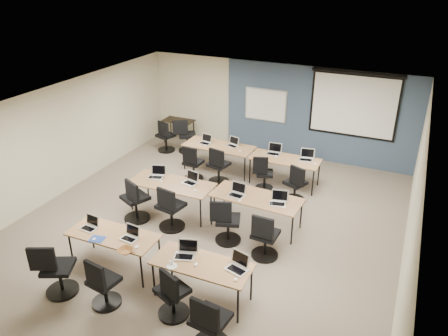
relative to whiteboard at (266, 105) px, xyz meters
The scene contains 58 objects.
floor 4.67m from the whiteboard, 86.12° to the right, with size 8.00×9.00×0.02m, color #6B6354.
ceiling 4.61m from the whiteboard, 86.12° to the right, with size 8.00×9.00×0.02m, color white.
wall_back 0.32m from the whiteboard, 13.87° to the left, with size 8.00×0.04×2.70m, color beige.
wall_front 8.93m from the whiteboard, 88.08° to the right, with size 8.00×0.04×2.70m, color beige.
wall_left 5.77m from the whiteboard, 129.90° to the right, with size 0.04×9.00×2.70m, color beige.
wall_right 6.17m from the whiteboard, 45.83° to the right, with size 0.04×9.00×2.70m, color beige.
blue_accent_panel 1.55m from the whiteboard, ahead, with size 5.50×0.04×2.70m, color #3D5977.
whiteboard is the anchor object (origin of this frame).
projector_screen 2.54m from the whiteboard, ahead, with size 2.40×0.10×1.82m.
training_table_front_left 6.56m from the whiteboard, 95.72° to the right, with size 1.71×0.71×0.73m.
training_table_front_right 6.73m from the whiteboard, 79.38° to the right, with size 1.69×0.70×0.73m.
training_table_mid_left 4.39m from the whiteboard, 99.53° to the right, with size 1.93×0.80×0.73m.
training_table_mid_right 4.33m from the whiteboard, 72.72° to the right, with size 1.94×0.81×0.73m.
training_table_back_left 2.08m from the whiteboard, 110.37° to the right, with size 1.93×0.80×0.73m.
training_table_back_right 2.39m from the whiteboard, 57.19° to the right, with size 1.78×0.74×0.73m.
laptop_0 6.62m from the whiteboard, 100.21° to the right, with size 0.30×0.26×0.23m.
mouse_0 6.86m from the whiteboard, 97.18° to the right, with size 0.06×0.09×0.03m, color white.
task_chair_0 7.66m from the whiteboard, 98.37° to the right, with size 0.60×0.56×1.04m.
laptop_1 6.49m from the whiteboard, 92.46° to the right, with size 0.30×0.26×0.23m.
mouse_1 6.69m from the whiteboard, 90.07° to the right, with size 0.06×0.10×0.04m, color white.
task_chair_1 7.50m from the whiteboard, 91.39° to the right, with size 0.50×0.50×0.98m.
laptop_2 6.58m from the whiteboard, 82.21° to the right, with size 0.35×0.30×0.26m.
mouse_2 6.79m from the whiteboard, 80.06° to the right, with size 0.06×0.10×0.03m, color white.
task_chair_2 7.31m from the whiteboard, 82.08° to the right, with size 0.55×0.52×1.00m.
laptop_3 6.73m from the whiteboard, 74.13° to the right, with size 0.34×0.29×0.26m.
mouse_3 7.03m from the whiteboard, 74.11° to the right, with size 0.06×0.09×0.03m, color white.
task_chair_3 7.80m from the whiteboard, 76.29° to the right, with size 0.58×0.58×1.05m.
laptop_4 4.35m from the whiteboard, 105.99° to the right, with size 0.35×0.29×0.26m.
mouse_4 4.47m from the whiteboard, 102.60° to the right, with size 0.05×0.09×0.03m, color white.
task_chair_4 5.21m from the whiteboard, 104.14° to the right, with size 0.62×0.58×1.05m.
laptop_5 4.13m from the whiteboard, 94.60° to the right, with size 0.33×0.28×0.25m.
mouse_5 4.44m from the whiteboard, 90.67° to the right, with size 0.06×0.09×0.03m, color white.
task_chair_5 5.05m from the whiteboard, 94.29° to the right, with size 0.57×0.57×1.05m.
laptop_6 4.30m from the whiteboard, 78.40° to the right, with size 0.34×0.29×0.26m.
mouse_6 4.56m from the whiteboard, 77.04° to the right, with size 0.06×0.10×0.04m, color white.
task_chair_6 5.08m from the whiteboard, 79.25° to the right, with size 0.56×0.54×1.02m.
laptop_7 4.55m from the whiteboard, 66.78° to the right, with size 0.35×0.30×0.26m.
mouse_7 4.74m from the whiteboard, 65.56° to the right, with size 0.06×0.09×0.03m, color white.
task_chair_7 5.48m from the whiteboard, 70.29° to the right, with size 0.54×0.54×1.01m.
laptop_8 2.21m from the whiteboard, 121.00° to the right, with size 0.32×0.27×0.24m.
mouse_8 2.32m from the whiteboard, 116.47° to the right, with size 0.06×0.09×0.03m, color white.
task_chair_8 3.03m from the whiteboard, 111.74° to the right, with size 0.50×0.50×0.98m.
laptop_9 1.81m from the whiteboard, 101.07° to the right, with size 0.31×0.26×0.24m.
mouse_9 2.05m from the whiteboard, 89.96° to the right, with size 0.06×0.10×0.03m, color white.
task_chair_9 2.77m from the whiteboard, 97.87° to the right, with size 0.54×0.54×1.02m.
laptop_10 2.03m from the whiteboard, 63.25° to the right, with size 0.36×0.30×0.27m.
mouse_10 2.22m from the whiteboard, 62.36° to the right, with size 0.07×0.11×0.04m, color white.
task_chair_10 2.77m from the whiteboard, 70.77° to the right, with size 0.48×0.46×0.95m.
laptop_11 2.53m from the whiteboard, 44.84° to the right, with size 0.35×0.30×0.27m.
mouse_11 2.87m from the whiteboard, 43.51° to the right, with size 0.06×0.09×0.03m, color white.
task_chair_11 3.35m from the whiteboard, 56.82° to the right, with size 0.53×0.50×0.98m.
blue_mousepad 6.82m from the whiteboard, 96.85° to the right, with size 0.26×0.22×0.01m, color navy.
snack_bowl 6.88m from the whiteboard, 90.84° to the right, with size 0.33×0.33×0.08m, color brown.
snack_plate 6.94m from the whiteboard, 83.15° to the right, with size 0.18×0.18×0.01m, color white.
coffee_cup 6.89m from the whiteboard, 83.33° to the right, with size 0.06×0.06×0.05m, color silver.
utility_table 2.85m from the whiteboard, 169.89° to the right, with size 0.96×0.54×0.75m.
spare_chair_a 2.59m from the whiteboard, 153.62° to the right, with size 0.63×0.56×1.04m.
spare_chair_b 3.18m from the whiteboard, 154.48° to the right, with size 0.53×0.52×1.00m.
Camera 1 is at (3.70, -7.34, 5.28)m, focal length 35.00 mm.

